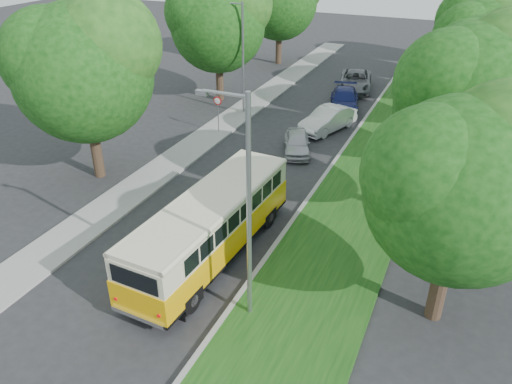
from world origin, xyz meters
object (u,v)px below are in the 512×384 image
at_px(lamppost_near, 246,206).
at_px(car_blue, 344,100).
at_px(car_silver, 297,143).
at_px(car_grey, 355,81).
at_px(lamppost_far, 242,55).
at_px(vintage_bus, 211,228).
at_px(car_white, 328,120).

height_order(lamppost_near, car_blue, lamppost_near).
distance_m(car_silver, car_blue, 8.59).
xyz_separation_m(lamppost_near, car_blue, (-2.53, 22.18, -3.66)).
xyz_separation_m(car_blue, car_grey, (-0.42, 4.92, 0.04)).
height_order(lamppost_near, lamppost_far, lamppost_near).
xyz_separation_m(vintage_bus, car_white, (0.26, 15.28, -0.65)).
height_order(vintage_bus, car_white, vintage_bus).
relative_size(lamppost_far, car_grey, 1.40).
bearing_deg(vintage_bus, car_blue, 92.71).
relative_size(car_silver, car_blue, 0.75).
bearing_deg(vintage_bus, lamppost_far, 114.35).
distance_m(lamppost_near, lamppost_far, 20.53).
bearing_deg(car_grey, lamppost_far, -136.10).
bearing_deg(lamppost_far, car_grey, 55.30).
bearing_deg(lamppost_near, car_grey, 96.21).
bearing_deg(vintage_bus, car_grey, 93.77).
bearing_deg(car_blue, vintage_bus, -104.33).
bearing_deg(vintage_bus, lamppost_near, -39.26).
relative_size(lamppost_near, lamppost_far, 1.07).
xyz_separation_m(lamppost_far, car_grey, (5.95, 8.60, -3.37)).
height_order(lamppost_far, car_white, lamppost_far).
height_order(lamppost_near, car_white, lamppost_near).
bearing_deg(car_silver, vintage_bus, -109.39).
bearing_deg(car_white, car_blue, 111.05).
bearing_deg(lamppost_near, car_white, 97.81).
relative_size(lamppost_near, car_white, 1.77).
bearing_deg(lamppost_far, car_white, -6.66).
distance_m(vintage_bus, car_white, 15.30).
distance_m(car_white, car_blue, 4.44).
relative_size(car_silver, car_grey, 0.68).
xyz_separation_m(lamppost_near, vintage_bus, (-2.70, 2.47, -2.97)).
distance_m(car_silver, car_white, 4.18).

